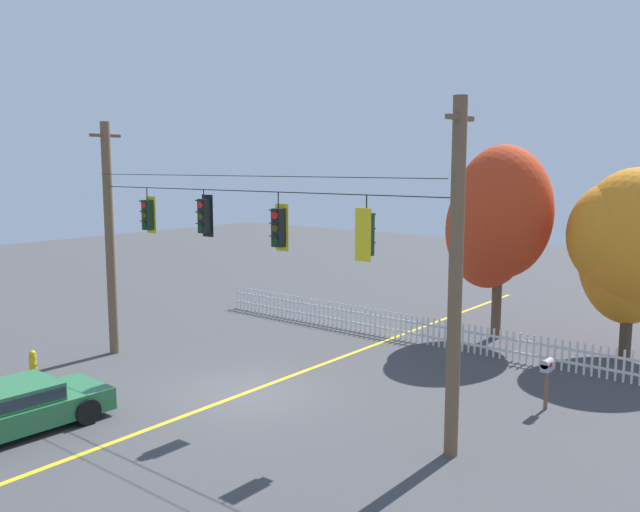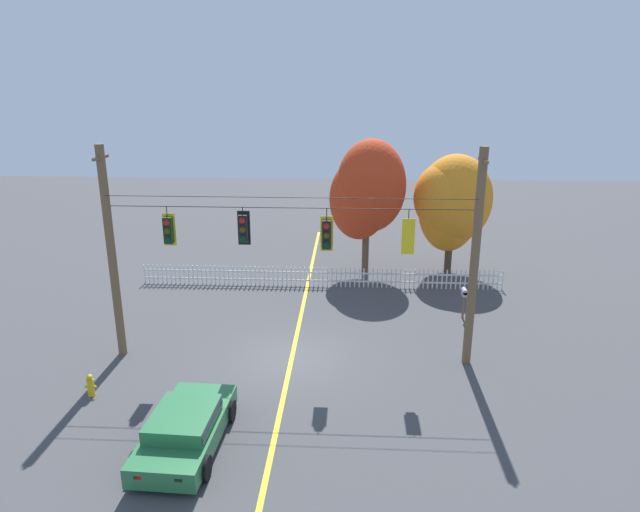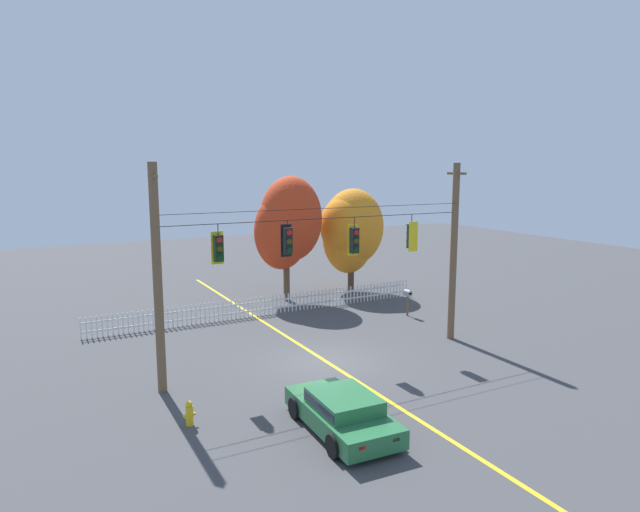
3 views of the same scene
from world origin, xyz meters
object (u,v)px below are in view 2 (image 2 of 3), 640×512
at_px(traffic_signal_northbound_primary, 243,229).
at_px(traffic_signal_westbound_side, 327,234).
at_px(traffic_signal_northbound_secondary, 408,235).
at_px(roadside_mailbox, 464,294).
at_px(autumn_maple_mid, 450,201).
at_px(autumn_maple_near_fence, 366,191).
at_px(parked_car, 185,427).
at_px(traffic_signal_eastbound_side, 168,230).
at_px(fire_hydrant, 91,385).

distance_m(traffic_signal_northbound_primary, traffic_signal_westbound_side, 2.86).
relative_size(traffic_signal_northbound_secondary, roadside_mailbox, 1.13).
xyz_separation_m(traffic_signal_northbound_secondary, autumn_maple_mid, (3.20, 10.20, -0.89)).
height_order(autumn_maple_near_fence, roadside_mailbox, autumn_maple_near_fence).
height_order(traffic_signal_westbound_side, autumn_maple_mid, autumn_maple_mid).
bearing_deg(traffic_signal_northbound_primary, parked_car, -98.33).
bearing_deg(parked_car, traffic_signal_westbound_side, 55.74).
bearing_deg(traffic_signal_northbound_secondary, traffic_signal_northbound_primary, 179.80).
relative_size(traffic_signal_eastbound_side, fire_hydrant, 1.87).
distance_m(traffic_signal_eastbound_side, traffic_signal_northbound_secondary, 8.21).
distance_m(fire_hydrant, roadside_mailbox, 14.82).
xyz_separation_m(traffic_signal_westbound_side, parked_car, (-3.63, -5.33, -4.09)).
bearing_deg(parked_car, autumn_maple_near_fence, 70.75).
distance_m(traffic_signal_westbound_side, fire_hydrant, 9.07).
xyz_separation_m(fire_hydrant, roadside_mailbox, (13.09, 6.90, 0.72)).
bearing_deg(autumn_maple_near_fence, roadside_mailbox, -54.72).
bearing_deg(autumn_maple_mid, fire_hydrant, -135.57).
bearing_deg(traffic_signal_northbound_primary, traffic_signal_westbound_side, 0.00).
relative_size(parked_car, roadside_mailbox, 3.15).
bearing_deg(fire_hydrant, autumn_maple_mid, 44.43).
xyz_separation_m(traffic_signal_northbound_primary, parked_car, (-0.78, -5.33, -4.25)).
relative_size(autumn_maple_near_fence, roadside_mailbox, 5.22).
bearing_deg(fire_hydrant, roadside_mailbox, 27.78).
distance_m(traffic_signal_westbound_side, autumn_maple_near_fence, 9.84).
xyz_separation_m(autumn_maple_near_fence, autumn_maple_mid, (4.33, 0.48, -0.56)).
xyz_separation_m(autumn_maple_mid, parked_car, (-9.58, -15.52, -3.20)).
height_order(traffic_signal_eastbound_side, traffic_signal_westbound_side, same).
relative_size(traffic_signal_eastbound_side, traffic_signal_northbound_secondary, 0.93).
relative_size(traffic_signal_westbound_side, autumn_maple_near_fence, 0.22).
relative_size(traffic_signal_westbound_side, autumn_maple_mid, 0.25).
distance_m(traffic_signal_eastbound_side, roadside_mailbox, 12.38).
bearing_deg(roadside_mailbox, traffic_signal_northbound_secondary, -126.25).
xyz_separation_m(autumn_maple_near_fence, fire_hydrant, (-9.04, -12.63, -4.00)).
xyz_separation_m(traffic_signal_eastbound_side, autumn_maple_near_fence, (7.08, 9.70, -0.40)).
distance_m(traffic_signal_northbound_secondary, parked_car, 9.26).
bearing_deg(roadside_mailbox, traffic_signal_westbound_side, -144.98).
relative_size(autumn_maple_near_fence, parked_car, 1.66).
height_order(traffic_signal_northbound_primary, traffic_signal_northbound_secondary, same).
relative_size(traffic_signal_northbound_primary, roadside_mailbox, 1.00).
relative_size(traffic_signal_eastbound_side, autumn_maple_near_fence, 0.20).
xyz_separation_m(traffic_signal_northbound_primary, roadside_mailbox, (8.52, 3.97, -3.76)).
bearing_deg(fire_hydrant, traffic_signal_westbound_side, 21.50).
xyz_separation_m(traffic_signal_northbound_secondary, roadside_mailbox, (2.93, 3.99, -3.61)).
xyz_separation_m(traffic_signal_westbound_side, fire_hydrant, (-7.42, -2.92, -4.32)).
bearing_deg(roadside_mailbox, fire_hydrant, -152.22).
xyz_separation_m(traffic_signal_westbound_side, roadside_mailbox, (5.67, 3.97, -3.60)).
xyz_separation_m(autumn_maple_mid, fire_hydrant, (-13.37, -13.11, -3.44)).
distance_m(traffic_signal_northbound_secondary, autumn_maple_mid, 10.73).
bearing_deg(traffic_signal_northbound_primary, fire_hydrant, -147.38).
distance_m(autumn_maple_mid, fire_hydrant, 19.03).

